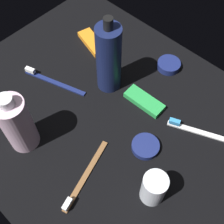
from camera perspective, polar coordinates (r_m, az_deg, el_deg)
The scene contains 11 objects.
ground_plane at distance 73.68cm, azimuth 0.00°, elevation -1.50°, with size 84.00×64.00×1.20cm, color black.
lotion_bottle at distance 71.96cm, azimuth -0.65°, elevation 10.18°, with size 6.13×6.13×21.72cm.
bodywash_bottle at distance 66.62cm, azimuth -17.73°, elevation -2.13°, with size 6.65×6.65×17.13cm.
deodorant_stick at distance 61.87cm, azimuth 7.98°, elevation -14.27°, with size 5.04×5.04×8.57cm, color silver.
toothbrush_white at distance 73.71cm, azimuth 16.55°, elevation -3.58°, with size 16.98×8.28×2.10cm.
toothbrush_brown at distance 66.15cm, azimuth -5.50°, elevation -12.61°, with size 6.08×17.64×2.10cm.
toothbrush_navy at distance 80.90cm, azimuth -11.60°, elevation 5.98°, with size 17.52×6.59×2.10cm.
snack_bar_orange at distance 88.70cm, azimuth -3.80°, elevation 13.19°, with size 10.40×4.00×1.50cm, color orange.
snack_bar_green at distance 75.54cm, azimuth 6.21°, elevation 2.10°, with size 10.40×4.00×1.50cm, color green.
cream_tin_left at distance 69.14cm, azimuth 6.42°, elevation -6.56°, with size 6.43×6.43×1.50cm, color navy.
cream_tin_right at distance 83.77cm, azimuth 10.72°, elevation 8.91°, with size 6.26×6.26×1.88cm, color navy.
Camera 1 is at (-25.95, 27.67, 62.57)cm, focal length 47.70 mm.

